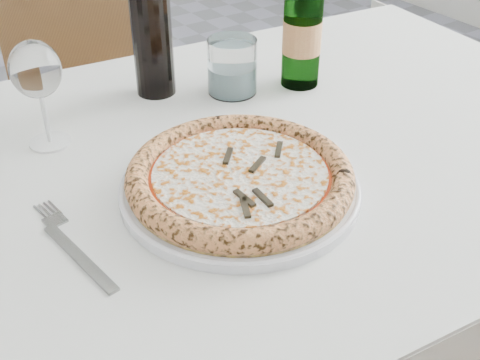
% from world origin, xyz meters
% --- Properties ---
extents(dining_table, '(1.51, 0.98, 0.76)m').
position_xyz_m(dining_table, '(-0.14, 0.16, 0.67)').
color(dining_table, brown).
rests_on(dining_table, floor).
extents(chair_far, '(0.58, 0.58, 0.93)m').
position_xyz_m(chair_far, '(-0.04, 0.92, 0.53)').
color(chair_far, brown).
rests_on(chair_far, floor).
extents(plate, '(0.33, 0.33, 0.02)m').
position_xyz_m(plate, '(-0.14, 0.06, 0.76)').
color(plate, white).
rests_on(plate, dining_table).
extents(pizza, '(0.31, 0.31, 0.03)m').
position_xyz_m(pizza, '(-0.14, 0.06, 0.78)').
color(pizza, '#EEB854').
rests_on(pizza, plate).
extents(fork, '(0.04, 0.22, 0.00)m').
position_xyz_m(fork, '(-0.37, 0.08, 0.76)').
color(fork, gray).
rests_on(fork, dining_table).
extents(wine_glass, '(0.08, 0.08, 0.17)m').
position_xyz_m(wine_glass, '(-0.31, 0.33, 0.88)').
color(wine_glass, silver).
rests_on(wine_glass, dining_table).
extents(tumbler, '(0.09, 0.09, 0.10)m').
position_xyz_m(tumbler, '(0.02, 0.32, 0.80)').
color(tumbler, silver).
rests_on(tumbler, dining_table).
extents(beer_bottle, '(0.07, 0.07, 0.27)m').
position_xyz_m(beer_bottle, '(0.14, 0.28, 0.86)').
color(beer_bottle, '#2F632A').
rests_on(beer_bottle, dining_table).
extents(wine_bottle, '(0.07, 0.07, 0.28)m').
position_xyz_m(wine_bottle, '(-0.09, 0.40, 0.88)').
color(wine_bottle, black).
rests_on(wine_bottle, dining_table).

